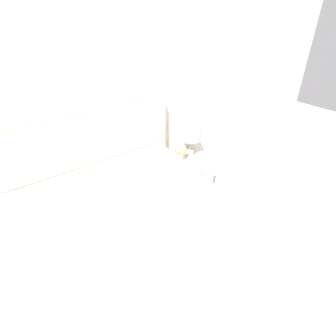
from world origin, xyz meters
The scene contains 7 objects.
ground_plane centered at (0.00, 0.00, 0.00)m, with size 12.00×12.00×0.00m, color #BCB7B2.
wall_back centered at (0.00, 0.07, 1.30)m, with size 8.00×0.06×2.60m.
bed centered at (0.00, -0.94, 0.35)m, with size 1.91×2.02×1.28m.
nightstand centered at (1.23, -0.22, 0.26)m, with size 0.47×0.41×0.51m.
table_lamp centered at (1.27, -0.16, 0.80)m, with size 0.23×0.23×0.39m.
flower_vase centered at (1.08, -0.20, 0.66)m, with size 0.13×0.13×0.23m.
alarm_clock centered at (1.31, -0.27, 0.55)m, with size 0.09×0.05×0.06m.
Camera 1 is at (-0.71, -2.32, 2.15)m, focal length 28.00 mm.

